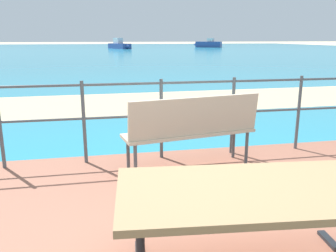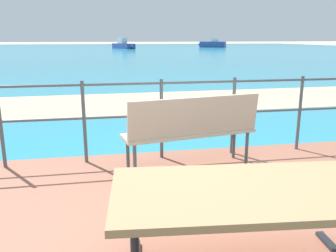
{
  "view_description": "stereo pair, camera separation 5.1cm",
  "coord_description": "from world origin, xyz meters",
  "px_view_note": "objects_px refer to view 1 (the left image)",
  "views": [
    {
      "loc": [
        -0.79,
        -2.02,
        1.62
      ],
      "look_at": [
        0.04,
        2.12,
        0.55
      ],
      "focal_mm": 37.52,
      "sensor_mm": 36.0,
      "label": 1
    },
    {
      "loc": [
        -0.74,
        -2.03,
        1.62
      ],
      "look_at": [
        0.04,
        2.12,
        0.55
      ],
      "focal_mm": 37.52,
      "sensor_mm": 36.0,
      "label": 2
    }
  ],
  "objects_px": {
    "boat_far": "(208,44)",
    "picnic_table": "(272,217)",
    "boat_near": "(119,45)",
    "park_bench": "(193,126)"
  },
  "relations": [
    {
      "from": "picnic_table",
      "to": "park_bench",
      "type": "height_order",
      "value": "park_bench"
    },
    {
      "from": "boat_near",
      "to": "park_bench",
      "type": "bearing_deg",
      "value": -26.77
    },
    {
      "from": "picnic_table",
      "to": "boat_far",
      "type": "relative_size",
      "value": 0.42
    },
    {
      "from": "park_bench",
      "to": "boat_near",
      "type": "xyz_separation_m",
      "value": [
        2.2,
        47.76,
        -0.12
      ]
    },
    {
      "from": "picnic_table",
      "to": "boat_far",
      "type": "bearing_deg",
      "value": 78.18
    },
    {
      "from": "park_bench",
      "to": "boat_far",
      "type": "distance_m",
      "value": 54.26
    },
    {
      "from": "boat_near",
      "to": "boat_far",
      "type": "height_order",
      "value": "boat_near"
    },
    {
      "from": "picnic_table",
      "to": "boat_near",
      "type": "xyz_separation_m",
      "value": [
        2.33,
        49.95,
        -0.14
      ]
    },
    {
      "from": "boat_far",
      "to": "picnic_table",
      "type": "bearing_deg",
      "value": 106.22
    },
    {
      "from": "park_bench",
      "to": "boat_far",
      "type": "height_order",
      "value": "boat_far"
    }
  ]
}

